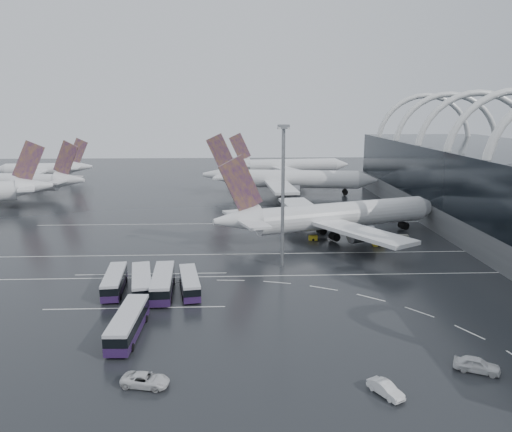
{
  "coord_description": "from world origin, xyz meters",
  "views": [
    {
      "loc": [
        -8.27,
        -88.89,
        30.63
      ],
      "look_at": [
        -3.73,
        17.37,
        7.0
      ],
      "focal_mm": 35.0,
      "sensor_mm": 36.0,
      "label": 1
    }
  ],
  "objects_px": {
    "jet_remote_mid": "(26,182)",
    "gse_cart_belly_c": "(313,238)",
    "van_curve_b": "(477,365)",
    "gse_cart_belly_a": "(379,243)",
    "gse_cart_belly_e": "(347,225)",
    "bus_row_near_b": "(142,282)",
    "bus_row_far_b": "(128,323)",
    "van_curve_c": "(386,389)",
    "jet_remote_far": "(45,169)",
    "airliner_main": "(332,217)",
    "van_curve_a": "(145,380)",
    "gse_cart_belly_b": "(360,227)",
    "airliner_gate_c": "(286,166)",
    "bus_row_near_c": "(163,282)",
    "gse_cart_belly_d": "(404,237)",
    "bus_row_near_a": "(114,281)",
    "floodlight_mast": "(283,179)",
    "airliner_gate_b": "(286,179)",
    "bus_row_near_d": "(190,282)"
  },
  "relations": [
    {
      "from": "jet_remote_mid",
      "to": "gse_cart_belly_a",
      "type": "xyz_separation_m",
      "value": [
        103.65,
        -66.77,
        -4.31
      ]
    },
    {
      "from": "bus_row_near_c",
      "to": "jet_remote_mid",
      "type": "bearing_deg",
      "value": 28.73
    },
    {
      "from": "airliner_gate_b",
      "to": "airliner_gate_c",
      "type": "distance_m",
      "value": 43.76
    },
    {
      "from": "airliner_gate_b",
      "to": "bus_row_near_a",
      "type": "distance_m",
      "value": 99.83
    },
    {
      "from": "jet_remote_far",
      "to": "van_curve_c",
      "type": "bearing_deg",
      "value": 116.24
    },
    {
      "from": "gse_cart_belly_c",
      "to": "gse_cart_belly_e",
      "type": "height_order",
      "value": "gse_cart_belly_e"
    },
    {
      "from": "bus_row_near_b",
      "to": "van_curve_c",
      "type": "height_order",
      "value": "bus_row_near_b"
    },
    {
      "from": "van_curve_a",
      "to": "bus_row_far_b",
      "type": "bearing_deg",
      "value": 30.74
    },
    {
      "from": "airliner_main",
      "to": "airliner_gate_b",
      "type": "height_order",
      "value": "airliner_gate_b"
    },
    {
      "from": "jet_remote_mid",
      "to": "van_curve_b",
      "type": "height_order",
      "value": "jet_remote_mid"
    },
    {
      "from": "bus_row_near_a",
      "to": "gse_cart_belly_a",
      "type": "relative_size",
      "value": 5.17
    },
    {
      "from": "airliner_gate_c",
      "to": "bus_row_near_c",
      "type": "bearing_deg",
      "value": -110.62
    },
    {
      "from": "airliner_gate_c",
      "to": "gse_cart_belly_c",
      "type": "xyz_separation_m",
      "value": [
        -4.3,
        -104.73,
        -4.3
      ]
    },
    {
      "from": "jet_remote_mid",
      "to": "floodlight_mast",
      "type": "relative_size",
      "value": 1.63
    },
    {
      "from": "gse_cart_belly_c",
      "to": "floodlight_mast",
      "type": "bearing_deg",
      "value": -115.51
    },
    {
      "from": "jet_remote_far",
      "to": "gse_cart_belly_b",
      "type": "height_order",
      "value": "jet_remote_far"
    },
    {
      "from": "airliner_gate_b",
      "to": "jet_remote_far",
      "type": "height_order",
      "value": "airliner_gate_b"
    },
    {
      "from": "airliner_main",
      "to": "gse_cart_belly_b",
      "type": "distance_m",
      "value": 12.44
    },
    {
      "from": "gse_cart_belly_c",
      "to": "gse_cart_belly_e",
      "type": "relative_size",
      "value": 0.86
    },
    {
      "from": "airliner_gate_c",
      "to": "gse_cart_belly_c",
      "type": "relative_size",
      "value": 27.18
    },
    {
      "from": "airliner_gate_c",
      "to": "gse_cart_belly_a",
      "type": "xyz_separation_m",
      "value": [
        9.57,
        -110.3,
        -4.16
      ]
    },
    {
      "from": "bus_row_near_a",
      "to": "floodlight_mast",
      "type": "height_order",
      "value": "floodlight_mast"
    },
    {
      "from": "airliner_gate_c",
      "to": "jet_remote_mid",
      "type": "relative_size",
      "value": 1.22
    },
    {
      "from": "jet_remote_mid",
      "to": "gse_cart_belly_c",
      "type": "xyz_separation_m",
      "value": [
        89.78,
        -61.21,
        -4.45
      ]
    },
    {
      "from": "gse_cart_belly_d",
      "to": "gse_cart_belly_e",
      "type": "relative_size",
      "value": 0.9
    },
    {
      "from": "van_curve_a",
      "to": "floodlight_mast",
      "type": "distance_m",
      "value": 48.86
    },
    {
      "from": "bus_row_near_b",
      "to": "bus_row_near_c",
      "type": "height_order",
      "value": "bus_row_near_c"
    },
    {
      "from": "jet_remote_mid",
      "to": "van_curve_c",
      "type": "height_order",
      "value": "jet_remote_mid"
    },
    {
      "from": "jet_remote_far",
      "to": "bus_row_near_c",
      "type": "height_order",
      "value": "jet_remote_far"
    },
    {
      "from": "jet_remote_far",
      "to": "van_curve_c",
      "type": "distance_m",
      "value": 189.08
    },
    {
      "from": "bus_row_near_a",
      "to": "gse_cart_belly_e",
      "type": "bearing_deg",
      "value": -54.36
    },
    {
      "from": "bus_row_near_b",
      "to": "gse_cart_belly_b",
      "type": "distance_m",
      "value": 62.99
    },
    {
      "from": "bus_row_near_b",
      "to": "bus_row_far_b",
      "type": "distance_m",
      "value": 15.99
    },
    {
      "from": "airliner_gate_b",
      "to": "bus_row_near_a",
      "type": "bearing_deg",
      "value": -104.43
    },
    {
      "from": "jet_remote_far",
      "to": "gse_cart_belly_e",
      "type": "distance_m",
      "value": 139.09
    },
    {
      "from": "van_curve_b",
      "to": "gse_cart_belly_a",
      "type": "relative_size",
      "value": 2.06
    },
    {
      "from": "gse_cart_belly_a",
      "to": "gse_cart_belly_c",
      "type": "xyz_separation_m",
      "value": [
        -13.87,
        5.56,
        -0.14
      ]
    },
    {
      "from": "bus_row_near_d",
      "to": "van_curve_a",
      "type": "height_order",
      "value": "bus_row_near_d"
    },
    {
      "from": "airliner_main",
      "to": "floodlight_mast",
      "type": "xyz_separation_m",
      "value": [
        -13.76,
        -20.84,
        12.0
      ]
    },
    {
      "from": "van_curve_b",
      "to": "gse_cart_belly_a",
      "type": "xyz_separation_m",
      "value": [
        3.66,
        53.62,
        -0.2
      ]
    },
    {
      "from": "gse_cart_belly_a",
      "to": "gse_cart_belly_b",
      "type": "bearing_deg",
      "value": 91.75
    },
    {
      "from": "airliner_main",
      "to": "van_curve_b",
      "type": "relative_size",
      "value": 11.38
    },
    {
      "from": "floodlight_mast",
      "to": "gse_cart_belly_b",
      "type": "height_order",
      "value": "floodlight_mast"
    },
    {
      "from": "gse_cart_belly_a",
      "to": "gse_cart_belly_c",
      "type": "height_order",
      "value": "gse_cart_belly_a"
    },
    {
      "from": "bus_row_near_d",
      "to": "gse_cart_belly_a",
      "type": "distance_m",
      "value": 47.61
    },
    {
      "from": "bus_row_near_d",
      "to": "gse_cart_belly_a",
      "type": "bearing_deg",
      "value": -65.55
    },
    {
      "from": "bus_row_near_b",
      "to": "gse_cart_belly_b",
      "type": "xyz_separation_m",
      "value": [
        47.09,
        41.81,
        -1.26
      ]
    },
    {
      "from": "jet_remote_far",
      "to": "van_curve_a",
      "type": "xyz_separation_m",
      "value": [
        69.15,
        -160.31,
        -3.78
      ]
    },
    {
      "from": "bus_row_near_c",
      "to": "gse_cart_belly_b",
      "type": "xyz_separation_m",
      "value": [
        43.56,
        42.1,
        -1.31
      ]
    },
    {
      "from": "van_curve_b",
      "to": "floodlight_mast",
      "type": "bearing_deg",
      "value": 50.57
    }
  ]
}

